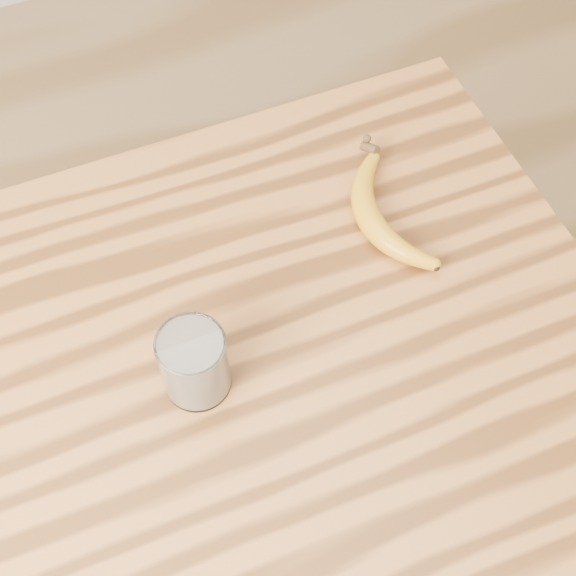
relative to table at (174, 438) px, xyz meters
name	(u,v)px	position (x,y,z in m)	size (l,w,h in m)	color
room	(79,155)	(0.00, 0.00, 0.58)	(4.04, 4.04, 2.70)	#9A764B
table	(174,438)	(0.00, 0.00, 0.00)	(1.20, 0.80, 0.90)	#A9672E
smoothie_glass	(194,363)	(0.05, 0.01, 0.18)	(0.08, 0.08, 0.10)	white
banana	(369,219)	(0.35, 0.14, 0.15)	(0.11, 0.29, 0.04)	orange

